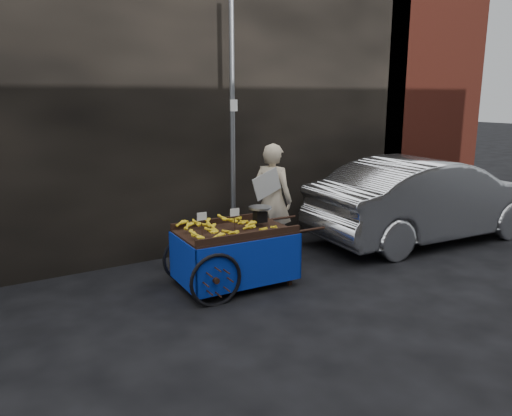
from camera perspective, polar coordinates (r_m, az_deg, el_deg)
ground at (r=7.17m, az=0.46°, el=-8.12°), size 80.00×80.00×0.00m
building_wall at (r=9.17m, az=-6.26°, el=12.36°), size 13.50×2.00×5.00m
street_pole at (r=7.99m, az=-2.70°, el=8.82°), size 0.12×0.10×4.00m
banana_cart at (r=6.74m, az=-2.82°, el=-3.28°), size 2.12×1.10×1.13m
vendor at (r=8.04m, az=1.92°, el=0.96°), size 0.89×0.79×1.82m
plastic_bag at (r=7.65m, az=0.63°, el=-5.66°), size 0.31×0.25×0.28m
parked_car at (r=9.43m, az=19.13°, el=0.98°), size 4.61×1.92×1.48m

